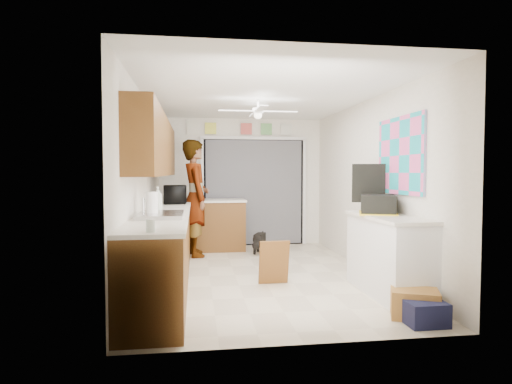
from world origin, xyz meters
name	(u,v)px	position (x,y,z in m)	size (l,w,h in m)	color
floor	(260,274)	(0.00, 0.00, 0.00)	(5.00, 5.00, 0.00)	beige
ceiling	(260,96)	(0.00, 0.00, 2.50)	(5.00, 5.00, 0.00)	white
wall_back	(241,182)	(0.00, 2.50, 1.25)	(3.20, 3.20, 0.00)	white
wall_front	(305,196)	(0.00, -2.50, 1.25)	(3.20, 3.20, 0.00)	white
wall_left	(143,187)	(-1.60, 0.00, 1.25)	(5.00, 5.00, 0.00)	white
wall_right	(369,186)	(1.60, 0.00, 1.25)	(5.00, 5.00, 0.00)	white
left_base_cabinets	(166,245)	(-1.30, 0.00, 0.45)	(0.60, 4.80, 0.90)	brown
left_countertop	(167,211)	(-1.29, 0.00, 0.92)	(0.62, 4.80, 0.04)	white
upper_cabinets	(156,147)	(-1.44, 0.20, 1.80)	(0.32, 4.00, 0.80)	brown
sink_basin	(161,216)	(-1.29, -1.00, 0.95)	(0.50, 0.76, 0.06)	silver
faucet	(143,207)	(-1.48, -1.00, 1.05)	(0.03, 0.03, 0.22)	silver
peninsula_base	(217,226)	(-0.50, 2.00, 0.45)	(1.00, 0.60, 0.90)	brown
peninsula_top	(217,201)	(-0.50, 2.00, 0.92)	(1.04, 0.64, 0.04)	white
back_opening_recess	(254,192)	(0.25, 2.47, 1.05)	(2.00, 0.06, 2.10)	black
curtain_panel	(254,192)	(0.25, 2.43, 1.05)	(1.90, 0.03, 2.05)	slate
door_trim_left	(202,193)	(-0.77, 2.44, 1.05)	(0.06, 0.04, 2.10)	white
door_trim_right	(304,192)	(1.27, 2.44, 1.05)	(0.06, 0.04, 2.10)	white
door_trim_head	(254,138)	(0.25, 2.44, 2.12)	(2.10, 0.04, 0.06)	white
header_frame_0	(211,128)	(-0.60, 2.47, 2.30)	(0.22, 0.02, 0.22)	#EEF150
header_frame_2	(246,129)	(0.10, 2.47, 2.30)	(0.22, 0.02, 0.22)	#DC5952
header_frame_3	(266,129)	(0.50, 2.47, 2.30)	(0.22, 0.02, 0.22)	#6AAD63
header_frame_4	(286,129)	(0.90, 2.47, 2.30)	(0.22, 0.02, 0.22)	silver
route66_sign	(192,128)	(-0.95, 2.47, 2.30)	(0.22, 0.02, 0.26)	silver
right_counter_base	(388,257)	(1.35, -1.20, 0.45)	(0.50, 1.40, 0.90)	white
right_counter_top	(388,217)	(1.34, -1.20, 0.92)	(0.54, 1.44, 0.04)	white
abstract_painting	(400,156)	(1.58, -1.00, 1.65)	(0.03, 1.15, 0.95)	#F75BA5
ceiling_fan	(258,111)	(0.00, 0.20, 2.32)	(1.14, 1.14, 0.24)	white
microwave	(175,194)	(-1.23, 1.08, 1.09)	(0.53, 0.36, 0.29)	black
soap_bottle	(158,198)	(-1.39, -0.17, 1.10)	(0.12, 0.12, 0.32)	silver
jar_b	(150,226)	(-1.28, -2.25, 0.99)	(0.07, 0.07, 0.11)	silver
paper_towel_roll	(152,204)	(-1.39, -1.00, 1.08)	(0.13, 0.13, 0.29)	white
suitcase	(378,204)	(1.32, -0.95, 1.05)	(0.40, 0.53, 0.23)	black
suitcase_rim	(378,213)	(1.32, -0.95, 0.94)	(0.44, 0.58, 0.02)	yellow
suitcase_lid	(369,183)	(1.32, -0.66, 1.30)	(0.42, 0.03, 0.50)	black
cardboard_box	(415,304)	(1.25, -2.01, 0.14)	(0.45, 0.34, 0.28)	#A57633
navy_crate	(425,313)	(1.25, -2.20, 0.11)	(0.37, 0.31, 0.23)	#161938
cabinet_door_panel	(274,262)	(0.10, -0.58, 0.29)	(0.39, 0.03, 0.58)	brown
man	(195,198)	(-0.90, 1.50, 1.00)	(0.73, 0.48, 2.00)	white
dog	(260,242)	(0.23, 1.56, 0.20)	(0.22, 0.51, 0.40)	black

